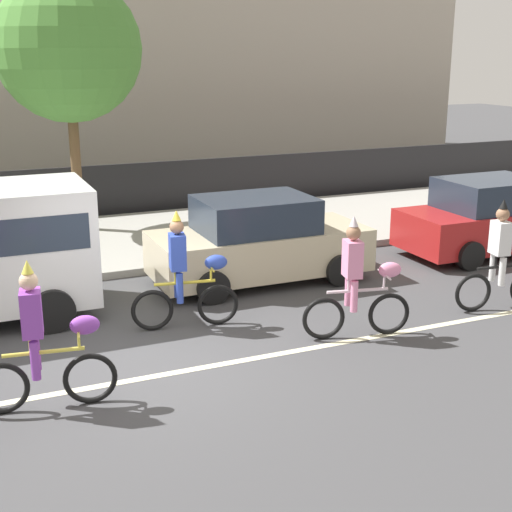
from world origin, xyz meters
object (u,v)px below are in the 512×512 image
object	(u,v)px
parade_cyclist_purple	(44,345)
parked_car_red	(492,218)
parked_car_beige	(258,242)
parade_cyclist_pink	(359,285)
parade_cyclist_cobalt	(186,277)
parade_cyclist_zebra	(504,261)

from	to	relation	value
parade_cyclist_purple	parked_car_red	world-z (taller)	parade_cyclist_purple
parked_car_beige	parked_car_red	xyz separation A→B (m)	(5.44, -0.18, 0.00)
parade_cyclist_purple	parade_cyclist_pink	size ratio (longest dim) A/B	1.00
parade_cyclist_cobalt	parade_cyclist_pink	bearing A→B (deg)	-31.67
parade_cyclist_cobalt	parade_cyclist_pink	world-z (taller)	same
parade_cyclist_pink	parked_car_beige	size ratio (longest dim) A/B	0.47
parked_car_red	parade_cyclist_cobalt	bearing A→B (deg)	-168.18
parade_cyclist_purple	parked_car_beige	bearing A→B (deg)	39.51
parked_car_beige	parade_cyclist_purple	bearing A→B (deg)	-140.49
parked_car_red	parade_cyclist_zebra	bearing A→B (deg)	-128.10
parade_cyclist_zebra	parked_car_beige	distance (m)	4.42
parade_cyclist_purple	parade_cyclist_cobalt	xyz separation A→B (m)	(2.40, 1.89, 0.00)
parade_cyclist_cobalt	parade_cyclist_pink	size ratio (longest dim) A/B	1.00
parade_cyclist_cobalt	parade_cyclist_zebra	bearing A→B (deg)	-14.15
parade_cyclist_purple	parade_cyclist_zebra	xyz separation A→B (m)	(7.60, 0.58, 0.00)
parked_car_beige	parade_cyclist_cobalt	bearing A→B (deg)	-139.10
parade_cyclist_purple	parked_car_beige	xyz separation A→B (m)	(4.41, 3.64, -0.06)
parade_cyclist_pink	parked_car_beige	distance (m)	3.17
parade_cyclist_cobalt	parked_car_beige	size ratio (longest dim) A/B	0.47
parade_cyclist_pink	parked_car_beige	world-z (taller)	parade_cyclist_pink
parade_cyclist_purple	parked_car_beige	distance (m)	5.72
parade_cyclist_cobalt	parade_cyclist_pink	xyz separation A→B (m)	(2.29, -1.41, 0.00)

